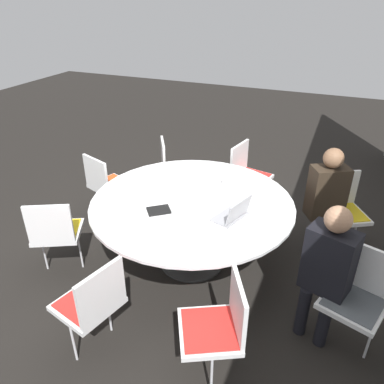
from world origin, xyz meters
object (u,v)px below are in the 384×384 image
chair_1 (342,206)px  spiral_notebook (159,210)px  chair_6 (92,300)px  person_0 (328,265)px  chair_3 (173,166)px  chair_4 (106,182)px  chair_5 (55,230)px  chair_0 (358,293)px  coffee_cup (226,181)px  laptop (234,214)px  person_1 (327,195)px  chair_2 (247,171)px  handbag (130,197)px  chair_7 (219,323)px

chair_1 → spiral_notebook: size_ratio=3.38×
chair_6 → person_0: (-0.84, 1.58, 0.19)m
chair_3 → chair_4: same height
chair_3 → chair_4: 0.91m
chair_1 → chair_5: size_ratio=1.00×
chair_0 → person_0: (0.00, -0.25, 0.19)m
chair_1 → coffee_cup: bearing=-10.7°
chair_5 → laptop: laptop is taller
chair_4 → person_1: 2.51m
chair_4 → person_1: person_1 is taller
chair_3 → chair_4: (0.73, -0.55, 0.00)m
person_1 → chair_5: bearing=-0.3°
chair_0 → chair_3: same height
chair_3 → chair_4: bearing=-67.0°
coffee_cup → chair_6: bearing=-14.7°
laptop → chair_5: bearing=-53.9°
spiral_notebook → chair_3: bearing=-160.0°
chair_4 → chair_6: same height
chair_3 → person_1: 1.99m
chair_6 → person_0: person_0 is taller
spiral_notebook → coffee_cup: (-0.75, 0.41, 0.03)m
chair_1 → chair_6: (2.18, -1.64, 0.00)m
chair_1 → laptop: laptop is taller
chair_1 → chair_2: (-0.44, -1.16, 0.00)m
spiral_notebook → chair_4: bearing=-122.6°
handbag → chair_6: bearing=24.4°
chair_4 → chair_3: bearing=72.8°
chair_0 → chair_7: size_ratio=1.00×
laptop → spiral_notebook: laptop is taller
chair_1 → handbag: chair_1 is taller
chair_3 → person_1: person_1 is taller
chair_2 → spiral_notebook: size_ratio=3.38×
chair_6 → person_0: bearing=-47.4°
chair_2 → chair_5: bearing=-22.3°
chair_2 → person_0: (1.77, 1.09, 0.19)m
chair_5 → coffee_cup: chair_5 is taller
chair_2 → chair_5: 2.41m
spiral_notebook → chair_6: bearing=-3.0°
laptop → coffee_cup: size_ratio=4.92×
chair_2 → chair_7: same height
chair_2 → handbag: (0.56, -1.42, -0.39)m
chair_4 → spiral_notebook: (0.68, 1.06, 0.23)m
laptop → chair_3: bearing=-118.2°
chair_1 → chair_7: size_ratio=1.00×
chair_1 → laptop: bearing=18.6°
chair_1 → chair_7: bearing=40.9°
person_0 → laptop: size_ratio=3.19×
chair_5 → coffee_cup: 1.78m
chair_1 → person_0: (1.33, -0.07, 0.19)m
chair_0 → chair_4: bearing=2.2°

